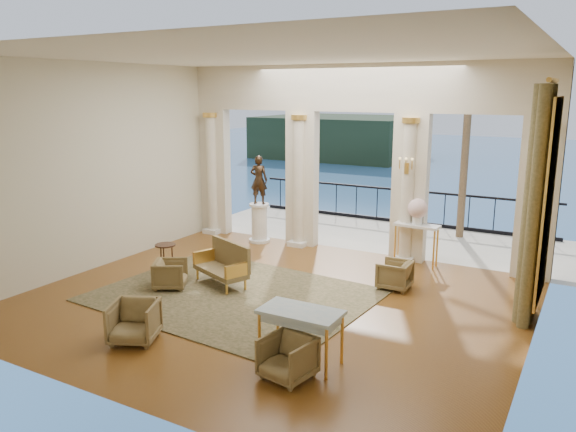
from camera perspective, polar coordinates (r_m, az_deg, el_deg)
The scene contains 23 objects.
floor at distance 10.73m, azimuth -1.68°, elevation -8.63°, with size 9.00×9.00×0.00m, color #47240C.
room_walls at distance 9.12m, azimuth -5.43°, elevation 6.19°, with size 9.00×9.00×9.00m.
arcade at distance 13.48m, azimuth 6.71°, elevation 6.99°, with size 9.00×0.56×4.50m.
terrace at distance 15.76m, azimuth 9.25°, elevation -1.99°, with size 10.00×3.60×0.10m, color #AEA792.
balustrade at distance 17.14m, azimuth 11.17°, elevation 0.69°, with size 9.00×0.06×1.03m.
palm_tree at distance 15.49m, azimuth 18.01°, elevation 12.79°, with size 2.00×2.00×4.50m.
headland at distance 86.35m, azimuth 5.28°, elevation 8.05°, with size 22.00×18.00×6.00m, color black.
sea at distance 69.46m, azimuth 24.82°, elevation 3.32°, with size 160.00×160.00×0.00m, color #1D4F8D.
curtain at distance 10.27m, azimuth 23.88°, elevation 1.03°, with size 0.33×1.40×4.09m.
window_frame at distance 10.24m, azimuth 24.96°, elevation 1.37°, with size 0.04×1.60×3.40m, color #ECB44D.
wall_sconce at distance 12.75m, azimuth 11.94°, elevation 4.87°, with size 0.30×0.11×0.33m.
rug at distance 11.03m, azimuth -5.53°, elevation -8.02°, with size 5.00×3.89×0.02m, color #2D351B.
armchair_a at distance 9.31m, azimuth -15.38°, elevation -10.14°, with size 0.70×0.66×0.72m, color #41341C.
armchair_b at distance 7.94m, azimuth -0.05°, elevation -14.03°, with size 0.65×0.61×0.67m, color #41341C.
armchair_c at distance 11.47m, azimuth 10.77°, elevation -5.75°, with size 0.62×0.58×0.63m, color #41341C.
armchair_d at distance 11.54m, azimuth -11.87°, elevation -5.68°, with size 0.62×0.58×0.64m, color #41341C.
settee at distance 11.56m, azimuth -6.48°, elevation -4.85°, with size 1.44×1.03×0.88m.
game_table at distance 8.20m, azimuth 1.30°, elevation -10.10°, with size 1.19×0.65×0.81m.
pedestal at distance 14.68m, azimuth -2.93°, elevation -0.76°, with size 0.56×0.56×1.02m.
statue at distance 14.45m, azimuth -2.98°, elevation 3.69°, with size 0.46×0.30×1.25m, color #322316.
console_table at distance 12.98m, azimuth 12.94°, elevation -1.52°, with size 1.02×0.44×0.95m.
urn at distance 12.87m, azimuth 13.05°, elevation 0.63°, with size 0.44×0.44×0.59m.
side_table at distance 12.18m, azimuth -12.35°, elevation -3.29°, with size 0.44×0.44×0.71m.
Camera 1 is at (5.17, -8.56, 3.90)m, focal length 35.00 mm.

